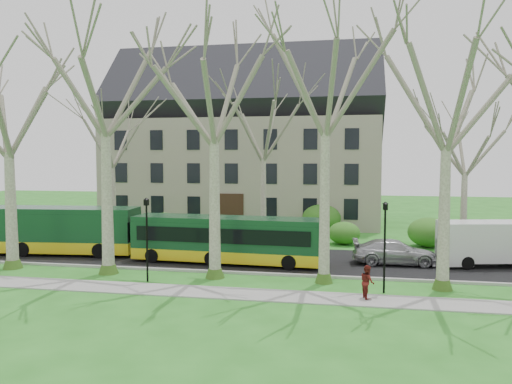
# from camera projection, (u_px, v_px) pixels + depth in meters

# --- Properties ---
(ground) EXTENTS (120.00, 120.00, 0.00)m
(ground) POSITION_uv_depth(u_px,v_px,m) (264.00, 282.00, 25.94)
(ground) COLOR #2B7320
(ground) RESTS_ON ground
(sidewalk) EXTENTS (70.00, 2.00, 0.06)m
(sidewalk) POSITION_uv_depth(u_px,v_px,m) (255.00, 295.00, 23.48)
(sidewalk) COLOR gray
(sidewalk) RESTS_ON ground
(road) EXTENTS (80.00, 8.00, 0.06)m
(road) POSITION_uv_depth(u_px,v_px,m) (278.00, 260.00, 31.33)
(road) COLOR black
(road) RESTS_ON ground
(curb) EXTENTS (80.00, 0.25, 0.14)m
(curb) POSITION_uv_depth(u_px,v_px,m) (268.00, 274.00, 27.40)
(curb) COLOR #A5A39E
(curb) RESTS_ON ground
(building) EXTENTS (26.50, 12.20, 16.00)m
(building) POSITION_uv_depth(u_px,v_px,m) (245.00, 141.00, 49.98)
(building) COLOR gray
(building) RESTS_ON ground
(tree_row_verge) EXTENTS (49.00, 7.00, 14.00)m
(tree_row_verge) POSITION_uv_depth(u_px,v_px,m) (265.00, 147.00, 25.73)
(tree_row_verge) COLOR gray
(tree_row_verge) RESTS_ON ground
(tree_row_far) EXTENTS (33.00, 7.00, 12.00)m
(tree_row_far) POSITION_uv_depth(u_px,v_px,m) (271.00, 164.00, 36.53)
(tree_row_far) COLOR gray
(tree_row_far) RESTS_ON ground
(lamp_row) EXTENTS (36.22, 0.22, 4.30)m
(lamp_row) POSITION_uv_depth(u_px,v_px,m) (261.00, 236.00, 24.77)
(lamp_row) COLOR black
(lamp_row) RESTS_ON ground
(hedges) EXTENTS (30.60, 8.60, 2.00)m
(hedges) POSITION_uv_depth(u_px,v_px,m) (236.00, 225.00, 40.44)
(hedges) COLOR #27601B
(hedges) RESTS_ON ground
(bus_lead) EXTENTS (12.98, 3.80, 3.20)m
(bus_lead) POSITION_uv_depth(u_px,v_px,m) (42.00, 229.00, 33.24)
(bus_lead) COLOR #113D20
(bus_lead) RESTS_ON road
(bus_follow) EXTENTS (11.64, 2.98, 2.88)m
(bus_follow) POSITION_uv_depth(u_px,v_px,m) (226.00, 239.00, 30.32)
(bus_follow) COLOR #113D20
(bus_follow) RESTS_ON road
(sedan) EXTENTS (5.09, 2.21, 1.46)m
(sedan) POSITION_uv_depth(u_px,v_px,m) (395.00, 252.00, 29.94)
(sedan) COLOR #A3A3A7
(sedan) RESTS_ON road
(van_a) EXTENTS (6.32, 3.41, 2.62)m
(van_a) POSITION_uv_depth(u_px,v_px,m) (492.00, 244.00, 29.50)
(van_a) COLOR silver
(van_a) RESTS_ON road
(pedestrian_b) EXTENTS (0.78, 0.88, 1.52)m
(pedestrian_b) POSITION_uv_depth(u_px,v_px,m) (367.00, 282.00, 22.73)
(pedestrian_b) COLOR maroon
(pedestrian_b) RESTS_ON sidewalk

